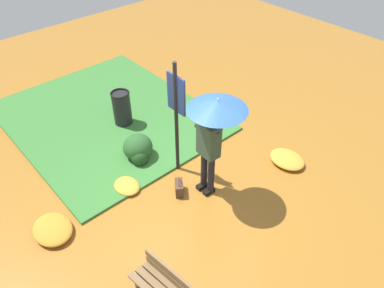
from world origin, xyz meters
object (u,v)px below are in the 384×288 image
at_px(info_sign_post, 176,107).
at_px(handbag, 179,188).
at_px(person_with_umbrella, 213,123).
at_px(trash_bin, 122,109).

height_order(info_sign_post, handbag, info_sign_post).
distance_m(person_with_umbrella, trash_bin, 3.03).
height_order(person_with_umbrella, handbag, person_with_umbrella).
height_order(handbag, trash_bin, trash_bin).
bearing_deg(person_with_umbrella, info_sign_post, -177.46).
bearing_deg(info_sign_post, person_with_umbrella, 2.54).
bearing_deg(info_sign_post, handbag, -38.71).
bearing_deg(trash_bin, info_sign_post, -0.57).
bearing_deg(trash_bin, handbag, -9.96).
height_order(person_with_umbrella, info_sign_post, info_sign_post).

